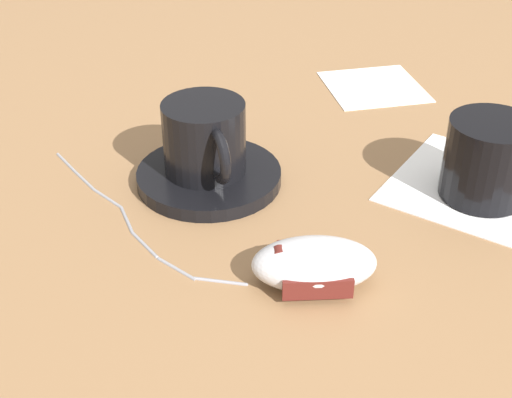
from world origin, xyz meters
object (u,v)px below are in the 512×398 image
at_px(computer_mouse, 314,264).
at_px(saucer, 209,176).
at_px(drinking_glass, 488,159).
at_px(coffee_cup, 205,139).

bearing_deg(computer_mouse, saucer, -97.56).
distance_m(computer_mouse, drinking_glass, 0.21).
xyz_separation_m(saucer, drinking_glass, (-0.19, 0.18, 0.03)).
height_order(saucer, coffee_cup, coffee_cup).
bearing_deg(coffee_cup, saucer, 132.49).
bearing_deg(saucer, coffee_cup, -47.51).
bearing_deg(drinking_glass, computer_mouse, -1.40).
height_order(saucer, drinking_glass, drinking_glass).
height_order(coffee_cup, drinking_glass, coffee_cup).
height_order(computer_mouse, drinking_glass, drinking_glass).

